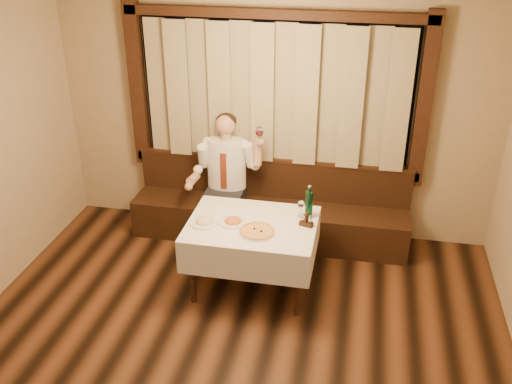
% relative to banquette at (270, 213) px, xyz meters
% --- Properties ---
extents(room, '(5.01, 6.01, 2.81)m').
position_rel_banquette_xyz_m(room, '(-0.00, -1.75, 1.19)').
color(room, black).
rests_on(room, ground).
extents(banquette, '(3.20, 0.61, 0.94)m').
position_rel_banquette_xyz_m(banquette, '(0.00, 0.00, 0.00)').
color(banquette, black).
rests_on(banquette, ground).
extents(dining_table, '(1.27, 0.97, 0.76)m').
position_rel_banquette_xyz_m(dining_table, '(0.00, -1.02, 0.34)').
color(dining_table, black).
rests_on(dining_table, ground).
extents(pizza, '(0.36, 0.36, 0.04)m').
position_rel_banquette_xyz_m(pizza, '(0.09, -1.19, 0.46)').
color(pizza, white).
rests_on(pizza, dining_table).
extents(pasta_red, '(0.28, 0.28, 0.10)m').
position_rel_banquette_xyz_m(pasta_red, '(-0.19, -1.05, 0.48)').
color(pasta_red, white).
rests_on(pasta_red, dining_table).
extents(pasta_cream, '(0.29, 0.29, 0.10)m').
position_rel_banquette_xyz_m(pasta_cream, '(-0.46, -1.12, 0.49)').
color(pasta_cream, white).
rests_on(pasta_cream, dining_table).
extents(green_bottle, '(0.08, 0.08, 0.35)m').
position_rel_banquette_xyz_m(green_bottle, '(0.53, -0.79, 0.59)').
color(green_bottle, '#0D3E24').
rests_on(green_bottle, dining_table).
extents(table_wine_glass, '(0.07, 0.07, 0.18)m').
position_rel_banquette_xyz_m(table_wine_glass, '(0.45, -0.80, 0.58)').
color(table_wine_glass, white).
rests_on(table_wine_glass, dining_table).
extents(cruet_caddy, '(0.14, 0.10, 0.14)m').
position_rel_banquette_xyz_m(cruet_caddy, '(0.53, -0.97, 0.49)').
color(cruet_caddy, black).
rests_on(cruet_caddy, dining_table).
extents(seated_man, '(0.85, 0.63, 1.50)m').
position_rel_banquette_xyz_m(seated_man, '(-0.50, -0.09, 0.55)').
color(seated_man, black).
rests_on(seated_man, ground).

